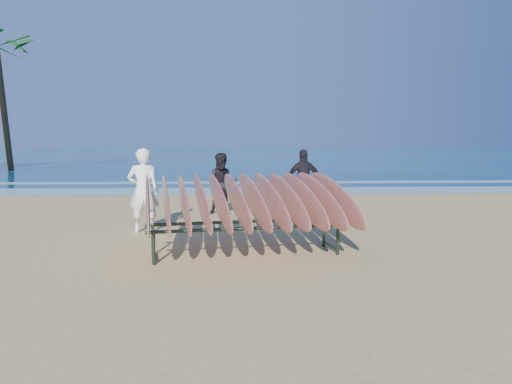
% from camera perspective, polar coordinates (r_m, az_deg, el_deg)
% --- Properties ---
extents(ground, '(120.00, 120.00, 0.00)m').
position_cam_1_polar(ground, '(8.30, 0.25, -7.13)').
color(ground, tan).
rests_on(ground, ground).
extents(ocean, '(160.00, 160.00, 0.00)m').
position_cam_1_polar(ocean, '(63.10, -2.22, 4.40)').
color(ocean, navy).
rests_on(ocean, ground).
extents(foam_near, '(160.00, 160.00, 0.00)m').
position_cam_1_polar(foam_near, '(18.17, -1.30, 0.14)').
color(foam_near, white).
rests_on(foam_near, ground).
extents(foam_far, '(160.00, 160.00, 0.00)m').
position_cam_1_polar(foam_far, '(21.65, -1.51, 1.10)').
color(foam_far, white).
rests_on(foam_far, ground).
extents(surfboard_rack, '(3.57, 3.13, 1.44)m').
position_cam_1_polar(surfboard_rack, '(8.09, -1.23, -1.05)').
color(surfboard_rack, black).
rests_on(surfboard_rack, ground).
extents(person_white, '(0.68, 0.50, 1.71)m').
position_cam_1_polar(person_white, '(10.36, -12.76, 0.18)').
color(person_white, white).
rests_on(person_white, ground).
extents(person_dark_a, '(0.76, 0.60, 1.54)m').
position_cam_1_polar(person_dark_a, '(12.57, -3.83, 0.95)').
color(person_dark_a, black).
rests_on(person_dark_a, ground).
extents(person_dark_b, '(0.97, 0.44, 1.62)m').
position_cam_1_polar(person_dark_b, '(13.21, 5.49, 1.36)').
color(person_dark_b, black).
rests_on(person_dark_b, ground).
extents(palm_mid, '(5.20, 5.20, 7.86)m').
position_cam_1_polar(palm_mid, '(32.18, -27.24, 14.58)').
color(palm_mid, brown).
rests_on(palm_mid, ground).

